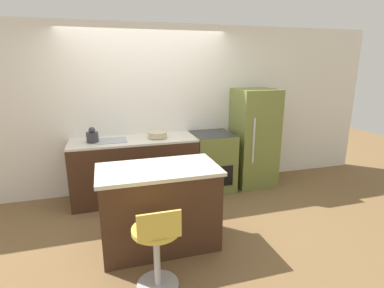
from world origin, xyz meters
The scene contains 9 objects.
ground_plane centered at (0.00, 0.00, 0.00)m, with size 14.00×14.00×0.00m, color brown.
wall_back centered at (0.00, 0.71, 1.30)m, with size 8.00×0.06×2.60m.
back_counter centered at (-0.28, 0.35, 0.46)m, with size 1.84×0.66×0.93m.
kitchen_island centered at (-0.15, -0.99, 0.47)m, with size 1.31×0.71×0.93m.
oven_range centered at (0.97, 0.35, 0.47)m, with size 0.63×0.67×0.93m.
refrigerator centered at (1.71, 0.36, 0.81)m, with size 0.65×0.66×1.61m.
stool_chair centered at (-0.30, -1.68, 0.43)m, with size 0.43×0.43×0.85m.
kettle centered at (-0.85, 0.33, 1.02)m, with size 0.17×0.17×0.21m.
mixing_bowl centered at (0.08, 0.33, 0.98)m, with size 0.28×0.28×0.08m.
Camera 1 is at (-0.67, -4.00, 2.01)m, focal length 28.00 mm.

